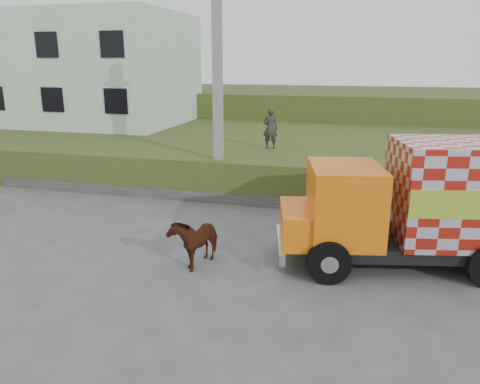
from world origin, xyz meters
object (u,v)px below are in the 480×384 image
(utility_pole, at_px, (218,87))
(cargo_truck, at_px, (443,204))
(cow, at_px, (195,239))
(pedestrian, at_px, (270,128))

(utility_pole, height_order, cargo_truck, utility_pole)
(cargo_truck, bearing_deg, cow, -178.68)
(utility_pole, relative_size, pedestrian, 4.84)
(utility_pole, xyz_separation_m, pedestrian, (1.37, 2.64, -1.75))
(pedestrian, bearing_deg, utility_pole, 55.42)
(cargo_truck, bearing_deg, utility_pole, 136.82)
(utility_pole, xyz_separation_m, cargo_truck, (7.05, -4.21, -2.45))
(utility_pole, relative_size, cow, 5.22)
(cargo_truck, height_order, pedestrian, pedestrian)
(utility_pole, bearing_deg, pedestrian, 62.55)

